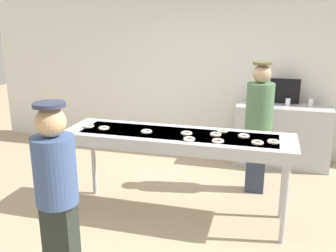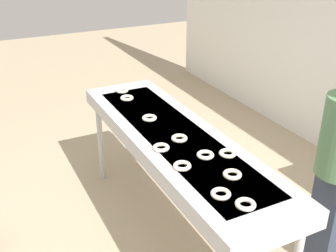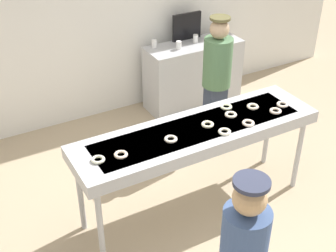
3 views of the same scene
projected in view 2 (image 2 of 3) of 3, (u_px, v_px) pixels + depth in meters
The scene contains 13 objects.
ground_plane at pixel (174, 234), 3.67m from camera, with size 16.00×16.00×0.00m, color tan.
fryer_conveyor at pixel (175, 142), 3.27m from camera, with size 2.52×0.68×0.99m.
sugar_donut_0 at pixel (221, 194), 2.49m from camera, with size 0.12×0.12×0.03m, color #FAE2CC.
sugar_donut_1 at pixel (232, 174), 2.68m from camera, with size 0.12×0.12×0.03m, color #F4E7C7.
sugar_donut_2 at pixel (179, 138), 3.14m from camera, with size 0.12×0.12×0.03m, color #F2EDC4.
sugar_donut_3 at pixel (122, 91), 4.06m from camera, with size 0.12×0.12×0.03m, color white.
sugar_donut_4 at pixel (205, 155), 2.91m from camera, with size 0.12×0.12×0.03m, color #F4E5CB.
sugar_donut_5 at pixel (127, 98), 3.88m from camera, with size 0.12×0.12×0.03m, color #FBE0C4.
sugar_donut_6 at pixel (149, 118), 3.47m from camera, with size 0.12×0.12×0.03m, color white.
sugar_donut_7 at pixel (228, 153), 2.93m from camera, with size 0.12×0.12×0.03m, color #ECF3C6.
sugar_donut_8 at pixel (161, 148), 3.01m from camera, with size 0.12×0.12×0.03m, color #F0EACD.
sugar_donut_9 at pixel (182, 166), 2.78m from camera, with size 0.12×0.12×0.03m, color #FCE3CD.
sugar_donut_10 at pixel (245, 204), 2.39m from camera, with size 0.12×0.12×0.03m, color white.
Camera 2 is at (2.56, -1.35, 2.46)m, focal length 44.25 mm.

